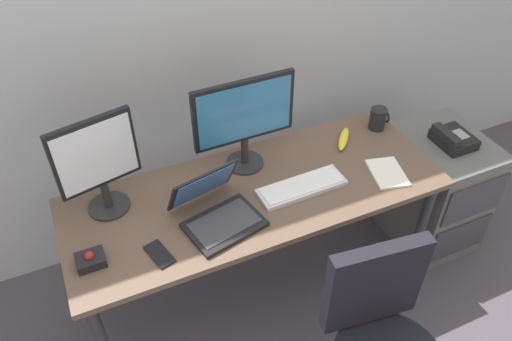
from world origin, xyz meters
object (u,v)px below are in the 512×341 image
at_px(file_cabinet, 435,190).
at_px(coffee_mug, 378,119).
at_px(keyboard, 302,187).
at_px(trackball_mouse, 91,260).
at_px(paper_notepad, 387,173).
at_px(monitor_side, 97,162).
at_px(cell_phone, 159,254).
at_px(banana, 344,139).
at_px(laptop, 216,210).
at_px(monitor_main, 244,117).
at_px(desk_phone, 453,139).

relative_size(file_cabinet, coffee_mug, 5.99).
relative_size(keyboard, trackball_mouse, 3.76).
bearing_deg(trackball_mouse, paper_notepad, -1.35).
relative_size(monitor_side, cell_phone, 3.23).
relative_size(file_cabinet, paper_notepad, 3.33).
relative_size(trackball_mouse, cell_phone, 0.77).
height_order(file_cabinet, keyboard, keyboard).
relative_size(coffee_mug, paper_notepad, 0.56).
xyz_separation_m(monitor_side, banana, (1.17, -0.02, -0.24)).
relative_size(file_cabinet, laptop, 1.83).
bearing_deg(coffee_mug, monitor_main, 179.06).
bearing_deg(banana, laptop, -163.12).
height_order(file_cabinet, trackball_mouse, trackball_mouse).
height_order(laptop, trackball_mouse, laptop).
bearing_deg(cell_phone, trackball_mouse, 150.10).
distance_m(file_cabinet, banana, 0.71).
distance_m(file_cabinet, laptop, 1.40).
relative_size(keyboard, banana, 2.18).
height_order(monitor_main, trackball_mouse, monitor_main).
relative_size(file_cabinet, monitor_main, 1.44).
distance_m(desk_phone, monitor_side, 1.75).
xyz_separation_m(file_cabinet, laptop, (-1.32, -0.06, 0.45)).
relative_size(monitor_side, keyboard, 1.11).
bearing_deg(desk_phone, coffee_mug, 144.39).
bearing_deg(monitor_main, file_cabinet, -11.75).
distance_m(laptop, paper_notepad, 0.83).
bearing_deg(monitor_side, coffee_mug, 0.65).
relative_size(desk_phone, trackball_mouse, 1.82).
bearing_deg(paper_notepad, trackball_mouse, 178.65).
xyz_separation_m(desk_phone, monitor_main, (-1.06, 0.24, 0.29)).
xyz_separation_m(monitor_main, paper_notepad, (0.58, -0.34, -0.27)).
height_order(keyboard, cell_phone, keyboard).
bearing_deg(trackball_mouse, banana, 11.32).
distance_m(monitor_main, monitor_side, 0.66).
height_order(file_cabinet, laptop, laptop).
distance_m(monitor_side, cell_phone, 0.45).
relative_size(laptop, trackball_mouse, 3.45).
distance_m(monitor_side, laptop, 0.52).
height_order(file_cabinet, monitor_main, monitor_main).
xyz_separation_m(desk_phone, laptop, (-1.31, -0.04, 0.06)).
xyz_separation_m(monitor_main, coffee_mug, (0.75, -0.01, -0.21)).
bearing_deg(monitor_main, banana, -5.25).
bearing_deg(trackball_mouse, monitor_main, 21.52).
distance_m(laptop, trackball_mouse, 0.53).
bearing_deg(trackball_mouse, file_cabinet, 2.65).
bearing_deg(monitor_side, desk_phone, -7.01).
relative_size(monitor_main, banana, 2.53).
relative_size(desk_phone, laptop, 0.53).
bearing_deg(cell_phone, keyboard, -6.08).
relative_size(paper_notepad, banana, 1.09).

